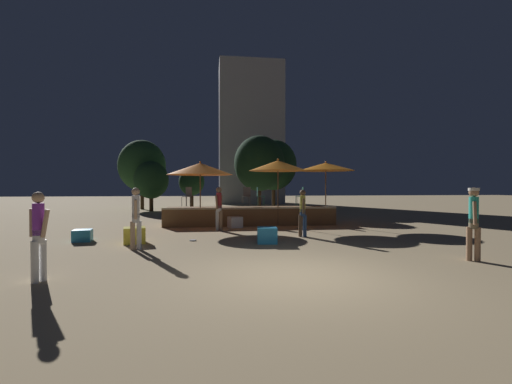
{
  "coord_description": "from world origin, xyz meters",
  "views": [
    {
      "loc": [
        -1.67,
        -6.54,
        1.76
      ],
      "look_at": [
        0.0,
        6.27,
        1.57
      ],
      "focal_mm": 24.0,
      "sensor_mm": 36.0,
      "label": 1
    }
  ],
  "objects_px": {
    "person_4": "(303,211)",
    "bistro_chair_0": "(259,194)",
    "bistro_chair_1": "(301,194)",
    "cube_seat_2": "(82,235)",
    "person_2": "(136,216)",
    "frisbee_disc": "(193,240)",
    "background_tree_1": "(142,166)",
    "cube_seat_1": "(267,235)",
    "background_tree_3": "(259,163)",
    "patio_umbrella_0": "(200,169)",
    "background_tree_0": "(192,182)",
    "bistro_chair_3": "(247,195)",
    "cube_seat_0": "(134,235)",
    "background_tree_4": "(151,180)",
    "patio_umbrella_1": "(326,167)",
    "person_1": "(39,234)",
    "bistro_chair_2": "(188,195)",
    "patio_umbrella_2": "(278,166)",
    "cube_seat_3": "(235,222)",
    "background_tree_2": "(274,165)",
    "person_0": "(474,219)",
    "person_3": "(219,207)"
  },
  "relations": [
    {
      "from": "patio_umbrella_2",
      "to": "background_tree_1",
      "type": "relative_size",
      "value": 0.56
    },
    {
      "from": "cube_seat_2",
      "to": "person_4",
      "type": "xyz_separation_m",
      "value": [
        7.33,
        0.1,
        0.7
      ]
    },
    {
      "from": "person_4",
      "to": "bistro_chair_0",
      "type": "bearing_deg",
      "value": 102.78
    },
    {
      "from": "person_1",
      "to": "person_3",
      "type": "bearing_deg",
      "value": -0.99
    },
    {
      "from": "patio_umbrella_1",
      "to": "bistro_chair_0",
      "type": "xyz_separation_m",
      "value": [
        -2.95,
        1.34,
        -1.3
      ]
    },
    {
      "from": "patio_umbrella_1",
      "to": "person_2",
      "type": "height_order",
      "value": "patio_umbrella_1"
    },
    {
      "from": "bistro_chair_0",
      "to": "background_tree_3",
      "type": "height_order",
      "value": "background_tree_3"
    },
    {
      "from": "cube_seat_2",
      "to": "bistro_chair_1",
      "type": "xyz_separation_m",
      "value": [
        8.45,
        4.47,
        1.21
      ]
    },
    {
      "from": "patio_umbrella_0",
      "to": "background_tree_2",
      "type": "height_order",
      "value": "background_tree_2"
    },
    {
      "from": "cube_seat_3",
      "to": "bistro_chair_0",
      "type": "bearing_deg",
      "value": 55.77
    },
    {
      "from": "patio_umbrella_2",
      "to": "frisbee_disc",
      "type": "distance_m",
      "value": 5.84
    },
    {
      "from": "cube_seat_0",
      "to": "background_tree_4",
      "type": "xyz_separation_m",
      "value": [
        -1.9,
        14.26,
        2.0
      ]
    },
    {
      "from": "person_0",
      "to": "bistro_chair_1",
      "type": "height_order",
      "value": "bistro_chair_1"
    },
    {
      "from": "background_tree_0",
      "to": "patio_umbrella_0",
      "type": "bearing_deg",
      "value": -84.85
    },
    {
      "from": "person_4",
      "to": "background_tree_3",
      "type": "distance_m",
      "value": 12.1
    },
    {
      "from": "bistro_chair_2",
      "to": "frisbee_disc",
      "type": "relative_size",
      "value": 4.02
    },
    {
      "from": "cube_seat_1",
      "to": "bistro_chair_3",
      "type": "relative_size",
      "value": 0.74
    },
    {
      "from": "patio_umbrella_1",
      "to": "bistro_chair_3",
      "type": "xyz_separation_m",
      "value": [
        -3.64,
        0.61,
        -1.3
      ]
    },
    {
      "from": "background_tree_3",
      "to": "cube_seat_1",
      "type": "bearing_deg",
      "value": -96.92
    },
    {
      "from": "person_1",
      "to": "person_2",
      "type": "bearing_deg",
      "value": 6.28
    },
    {
      "from": "cube_seat_2",
      "to": "background_tree_1",
      "type": "bearing_deg",
      "value": 94.45
    },
    {
      "from": "bistro_chair_0",
      "to": "cube_seat_2",
      "type": "bearing_deg",
      "value": 128.53
    },
    {
      "from": "background_tree_4",
      "to": "person_4",
      "type": "bearing_deg",
      "value": -61.1
    },
    {
      "from": "person_1",
      "to": "bistro_chair_2",
      "type": "distance_m",
      "value": 9.9
    },
    {
      "from": "patio_umbrella_2",
      "to": "background_tree_4",
      "type": "distance_m",
      "value": 12.55
    },
    {
      "from": "patio_umbrella_1",
      "to": "patio_umbrella_2",
      "type": "bearing_deg",
      "value": -173.12
    },
    {
      "from": "frisbee_disc",
      "to": "background_tree_2",
      "type": "height_order",
      "value": "background_tree_2"
    },
    {
      "from": "frisbee_disc",
      "to": "person_0",
      "type": "bearing_deg",
      "value": -30.25
    },
    {
      "from": "person_3",
      "to": "background_tree_0",
      "type": "relative_size",
      "value": 0.55
    },
    {
      "from": "person_2",
      "to": "frisbee_disc",
      "type": "xyz_separation_m",
      "value": [
        1.49,
        1.41,
        -0.93
      ]
    },
    {
      "from": "bistro_chair_0",
      "to": "bistro_chair_1",
      "type": "distance_m",
      "value": 2.07
    },
    {
      "from": "cube_seat_3",
      "to": "bistro_chair_0",
      "type": "xyz_separation_m",
      "value": [
        1.32,
        1.94,
        1.16
      ]
    },
    {
      "from": "cube_seat_3",
      "to": "background_tree_1",
      "type": "height_order",
      "value": "background_tree_1"
    },
    {
      "from": "cube_seat_0",
      "to": "cube_seat_1",
      "type": "relative_size",
      "value": 1.14
    },
    {
      "from": "person_1",
      "to": "bistro_chair_0",
      "type": "bearing_deg",
      "value": -3.89
    },
    {
      "from": "person_2",
      "to": "frisbee_disc",
      "type": "relative_size",
      "value": 7.75
    },
    {
      "from": "cube_seat_3",
      "to": "background_tree_4",
      "type": "xyz_separation_m",
      "value": [
        -5.3,
        10.56,
        2.01
      ]
    },
    {
      "from": "bistro_chair_3",
      "to": "background_tree_3",
      "type": "bearing_deg",
      "value": 97.62
    },
    {
      "from": "person_4",
      "to": "bistro_chair_1",
      "type": "height_order",
      "value": "bistro_chair_1"
    },
    {
      "from": "cube_seat_1",
      "to": "cube_seat_2",
      "type": "xyz_separation_m",
      "value": [
        -5.86,
        1.1,
        -0.06
      ]
    },
    {
      "from": "patio_umbrella_1",
      "to": "bistro_chair_3",
      "type": "bearing_deg",
      "value": 170.54
    },
    {
      "from": "patio_umbrella_0",
      "to": "background_tree_0",
      "type": "xyz_separation_m",
      "value": [
        -0.99,
        11.02,
        -0.42
      ]
    },
    {
      "from": "patio_umbrella_2",
      "to": "person_1",
      "type": "bearing_deg",
      "value": -126.42
    },
    {
      "from": "bistro_chair_1",
      "to": "background_tree_1",
      "type": "bearing_deg",
      "value": -135.9
    },
    {
      "from": "person_1",
      "to": "background_tree_3",
      "type": "distance_m",
      "value": 18.2
    },
    {
      "from": "frisbee_disc",
      "to": "cube_seat_1",
      "type": "bearing_deg",
      "value": -18.11
    },
    {
      "from": "patio_umbrella_0",
      "to": "person_4",
      "type": "relative_size",
      "value": 1.74
    },
    {
      "from": "cube_seat_3",
      "to": "background_tree_3",
      "type": "distance_m",
      "value": 9.67
    },
    {
      "from": "patio_umbrella_1",
      "to": "cube_seat_1",
      "type": "relative_size",
      "value": 4.43
    },
    {
      "from": "cube_seat_0",
      "to": "background_tree_3",
      "type": "height_order",
      "value": "background_tree_3"
    }
  ]
}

